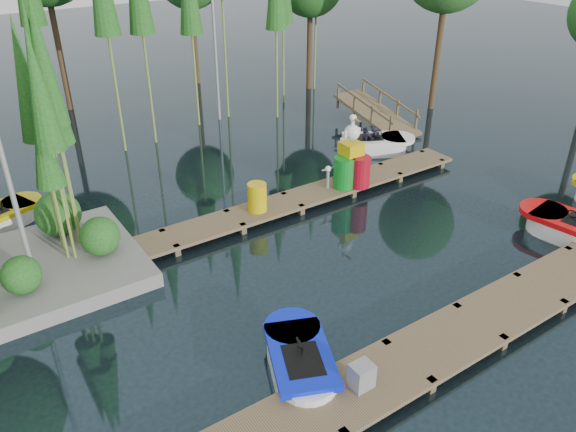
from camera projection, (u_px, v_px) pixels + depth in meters
ground_plane at (283, 266)px, 14.52m from camera, size 90.00×90.00×0.00m
near_dock at (408, 362)px, 11.15m from camera, size 18.00×1.50×0.50m
far_dock at (264, 210)px, 16.70m from camera, size 15.00×1.20×0.50m
lamp_rear at (213, 17)px, 22.36m from camera, size 0.30×0.30×7.25m
ramp at (376, 113)px, 23.34m from camera, size 1.50×3.94×1.49m
boat_blue at (300, 362)px, 11.12m from camera, size 2.09×2.85×0.88m
boat_red at (572, 230)px, 15.58m from camera, size 1.74×3.06×0.97m
boat_white_far at (374, 144)px, 21.07m from camera, size 3.08×2.49×1.33m
utility_cabinet at (362, 376)px, 10.39m from camera, size 0.42×0.36×0.52m
yellow_barrel at (257, 197)px, 16.35m from camera, size 0.57×0.57×0.85m
drum_cluster at (352, 164)px, 17.79m from camera, size 1.34×1.23×2.31m
seagull_post at (328, 173)px, 17.58m from camera, size 0.48×0.26×0.77m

